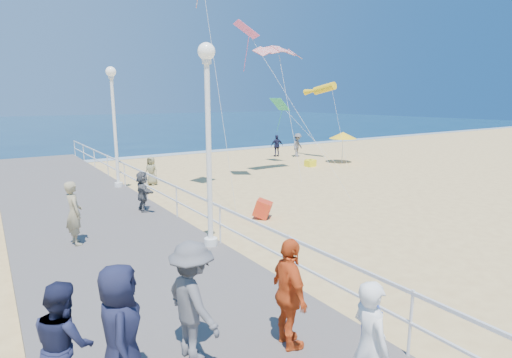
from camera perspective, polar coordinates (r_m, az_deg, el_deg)
ground at (r=14.41m, az=12.88°, el=-6.45°), size 160.00×160.00×0.00m
ocean at (r=75.09m, az=-26.50°, el=6.86°), size 160.00×90.00×0.05m
surf_line at (r=31.75m, az=-15.19°, el=3.15°), size 160.00×1.20×0.04m
boardwalk at (r=10.49m, az=-17.12°, el=-12.37°), size 5.00×44.00×0.40m
railing at (r=11.02m, az=-5.17°, el=-4.94°), size 0.05×42.00×0.55m
lamp_post_mid at (r=10.46m, az=-6.85°, el=7.59°), size 0.44×0.44×5.32m
lamp_post_far at (r=18.91m, az=-19.65°, el=8.65°), size 0.44×0.44×5.32m
woman_holding_toddler at (r=5.64m, az=15.95°, el=-21.91°), size 0.56×0.72×1.75m
toddler_held at (r=5.64m, az=15.98°, el=-17.58°), size 0.38×0.44×0.79m
spectator_2 at (r=6.39m, az=-9.04°, el=-16.78°), size 0.81×1.27×1.87m
spectator_3 at (r=6.58m, az=4.81°, el=-16.05°), size 0.68×1.14×1.82m
spectator_4 at (r=5.90m, az=-18.77°, el=-19.91°), size 0.83×1.04×1.86m
spectator_5 at (r=14.72m, az=-15.90°, el=-1.70°), size 0.49×1.36×1.44m
spectator_6 at (r=11.98m, az=-24.57°, el=-4.44°), size 0.48×0.68×1.77m
spectator_7 at (r=6.05m, az=-25.69°, el=-20.45°), size 0.80×0.94×1.70m
beach_walker_a at (r=30.74m, az=5.97°, el=4.85°), size 1.33×1.07×1.79m
beach_walker_b at (r=30.67m, az=3.00°, el=4.77°), size 1.06×0.68×1.67m
beach_walker_c at (r=21.07m, az=-14.71°, el=1.14°), size 0.80×0.86×1.48m
box_kite at (r=14.75m, az=0.96°, el=-4.53°), size 0.89×0.89×0.74m
beach_umbrella at (r=28.00m, az=12.32°, el=6.11°), size 1.90×1.90×2.14m
beach_chair_left at (r=26.36m, az=7.72°, el=2.21°), size 0.55×0.55×0.40m
beach_chair_right at (r=26.82m, az=7.82°, el=2.36°), size 0.55×0.55×0.40m
kite_parafoil at (r=23.09m, az=3.30°, el=18.06°), size 3.00×0.94×0.65m
kite_windsock at (r=29.52m, az=9.78°, el=12.64°), size 1.05×2.92×1.13m
kite_diamond_pink at (r=20.71m, az=-1.41°, el=20.56°), size 1.41×1.53×0.71m
kite_diamond_green at (r=27.17m, az=3.42°, el=10.61°), size 0.92×1.21×0.81m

